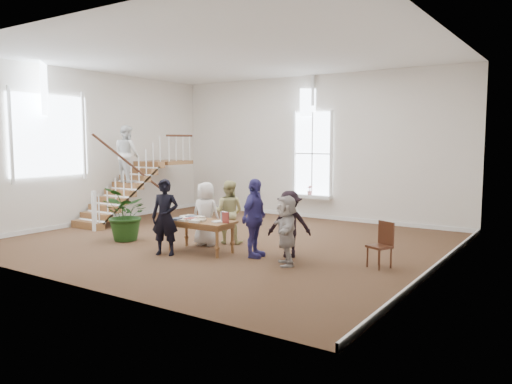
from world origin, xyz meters
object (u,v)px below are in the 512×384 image
Objects in this scene: floor_plant at (127,214)px; woman_cluster_b at (290,224)px; person_yellow at (229,212)px; elderly_woman at (206,214)px; woman_cluster_a at (254,218)px; side_chair at (382,242)px; library_table at (200,224)px; woman_cluster_c at (286,230)px; police_officer at (165,217)px.

woman_cluster_b is at bearing 10.51° from floor_plant.
elderly_woman is at bearing 42.22° from person_yellow.
side_chair is at bearing -83.14° from woman_cluster_a.
woman_cluster_c is at bearing -0.08° from library_table.
floor_plant is at bearing -22.67° from woman_cluster_b.
woman_cluster_a is at bearing -141.00° from side_chair.
floor_plant is (-2.25, -1.18, -0.09)m from person_yellow.
police_officer reaches higher than floor_plant.
woman_cluster_b reaches higher than side_chair.
woman_cluster_a is at bearing 160.59° from elderly_woman.
person_yellow is 2.54m from floor_plant.
side_chair is (2.55, 0.69, -0.34)m from woman_cluster_a.
elderly_woman is at bearing 63.22° from police_officer.
woman_cluster_b reaches higher than library_table.
woman_cluster_b is 0.72m from woman_cluster_c.
woman_cluster_b is at bearing 7.86° from police_officer.
library_table is at bearing -142.47° from side_chair.
woman_cluster_a is (1.72, 0.89, 0.01)m from police_officer.
woman_cluster_b is at bearing 151.21° from person_yellow.
side_chair is at bearing 9.43° from floor_plant.
elderly_woman is at bearing 69.24° from woman_cluster_a.
library_table is at bearing -124.70° from woman_cluster_c.
woman_cluster_a is 1.18× the size of woman_cluster_b.
woman_cluster_c is 1.05× the size of floor_plant.
woman_cluster_a is 1.86× the size of side_chair.
woman_cluster_a reaches higher than side_chair.
police_officer reaches higher than elderly_woman.
woman_cluster_c is at bearing -110.86° from woman_cluster_a.
person_yellow reaches higher than elderly_woman.
person_yellow is at bearing 89.69° from library_table.
police_officer reaches higher than library_table.
woman_cluster_a is at bearing -138.47° from woman_cluster_c.
police_officer is 1.09× the size of person_yellow.
woman_cluster_c is at bearing 1.58° from floor_plant.
elderly_woman is (-0.32, 0.60, 0.12)m from library_table.
police_officer is 1.84× the size of side_chair.
elderly_woman is 2.06m from floor_plant.
side_chair is (3.87, -0.16, -0.27)m from person_yellow.
library_table is 2.03m from woman_cluster_b.
person_yellow is at bearing 27.71° from floor_plant.
elderly_woman is at bearing 116.54° from library_table.
person_yellow is 1.96m from woman_cluster_b.
woman_cluster_a is at bearing 5.23° from police_officer.
woman_cluster_b is at bearing 175.41° from elderly_woman.
floor_plant is (-2.27, -0.08, 0.03)m from library_table.
library_table is 2.27m from floor_plant.
person_yellow is 2.46m from woman_cluster_c.
woman_cluster_a is at bearing 9.46° from library_table.
library_table is 1.71× the size of side_chair.
floor_plant reaches higher than side_chair.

